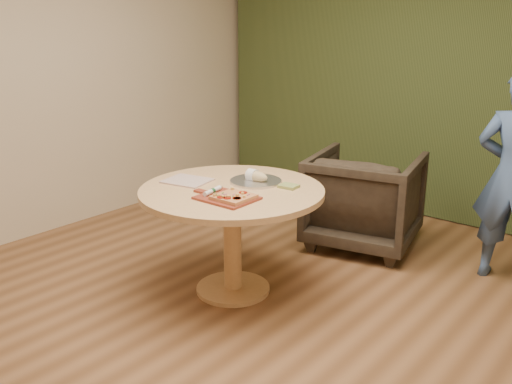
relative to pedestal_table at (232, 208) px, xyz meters
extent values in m
cube|color=brown|center=(0.44, -0.51, -0.62)|extent=(5.00, 6.00, 0.02)
cube|color=beige|center=(0.44, 2.50, 0.79)|extent=(5.00, 0.02, 2.80)
cube|color=#2C3A1A|center=(0.44, 2.39, 0.79)|extent=(4.80, 0.14, 2.78)
cylinder|color=tan|center=(0.00, 0.00, -0.59)|extent=(0.51, 0.51, 0.03)
cylinder|color=tan|center=(0.00, 0.00, -0.25)|extent=(0.12, 0.12, 0.68)
cylinder|color=tan|center=(0.00, 0.00, 0.12)|extent=(1.23, 1.23, 0.04)
cube|color=maroon|center=(0.13, -0.19, 0.15)|extent=(0.35, 0.28, 0.01)
cube|color=maroon|center=(-0.09, -0.20, 0.15)|extent=(0.10, 0.05, 0.01)
cube|color=#C07E4A|center=(0.19, -0.19, 0.17)|extent=(0.22, 0.22, 0.02)
cylinder|color=maroon|center=(0.20, -0.27, 0.18)|extent=(0.05, 0.05, 0.00)
cylinder|color=maroon|center=(0.16, -0.27, 0.18)|extent=(0.05, 0.05, 0.00)
cylinder|color=maroon|center=(0.24, -0.23, 0.18)|extent=(0.05, 0.05, 0.00)
cylinder|color=maroon|center=(0.25, -0.23, 0.18)|extent=(0.05, 0.05, 0.00)
cylinder|color=maroon|center=(0.20, -0.12, 0.18)|extent=(0.05, 0.05, 0.00)
cube|color=#DEAB53|center=(0.10, -0.27, 0.18)|extent=(0.02, 0.02, 0.01)
cube|color=#DEAB53|center=(0.17, -0.27, 0.18)|extent=(0.02, 0.02, 0.01)
cube|color=#DEAB53|center=(0.22, -0.19, 0.18)|extent=(0.02, 0.02, 0.01)
cube|color=#DEAB53|center=(0.27, -0.19, 0.18)|extent=(0.02, 0.02, 0.01)
cube|color=#DEAB53|center=(0.10, -0.11, 0.18)|extent=(0.03, 0.03, 0.01)
cube|color=#DEAB53|center=(0.11, -0.28, 0.18)|extent=(0.03, 0.03, 0.01)
cube|color=#DEAB53|center=(0.19, -0.25, 0.18)|extent=(0.03, 0.03, 0.01)
cube|color=#DEAB53|center=(0.22, -0.14, 0.18)|extent=(0.02, 0.02, 0.01)
cube|color=#196619|center=(0.21, -0.22, 0.18)|extent=(0.01, 0.01, 0.00)
cube|color=#196619|center=(0.11, -0.21, 0.18)|extent=(0.01, 0.01, 0.00)
cube|color=#196619|center=(0.14, -0.26, 0.18)|extent=(0.01, 0.01, 0.00)
cube|color=#196619|center=(0.12, -0.27, 0.18)|extent=(0.01, 0.01, 0.00)
cube|color=#196619|center=(0.17, -0.23, 0.18)|extent=(0.01, 0.01, 0.00)
cube|color=#196619|center=(0.22, -0.11, 0.18)|extent=(0.01, 0.01, 0.00)
cube|color=#196619|center=(0.25, -0.25, 0.18)|extent=(0.01, 0.01, 0.00)
cube|color=#196619|center=(0.12, -0.25, 0.18)|extent=(0.01, 0.01, 0.00)
cube|color=#884461|center=(0.18, -0.19, 0.18)|extent=(0.02, 0.03, 0.00)
cube|color=#884461|center=(0.14, -0.22, 0.18)|extent=(0.01, 0.03, 0.00)
cube|color=#884461|center=(0.26, -0.13, 0.18)|extent=(0.01, 0.03, 0.00)
cube|color=#884461|center=(0.13, -0.23, 0.18)|extent=(0.02, 0.03, 0.00)
cylinder|color=silver|center=(0.01, -0.19, 0.17)|extent=(0.06, 0.17, 0.03)
cylinder|color=#194C26|center=(0.01, -0.19, 0.17)|extent=(0.04, 0.03, 0.03)
cube|color=silver|center=(-0.01, -0.10, 0.17)|extent=(0.02, 0.04, 0.00)
cube|color=silver|center=(-0.35, -0.07, 0.15)|extent=(0.34, 0.30, 0.01)
cylinder|color=silver|center=(0.03, 0.21, 0.14)|extent=(0.35, 0.35, 0.01)
cylinder|color=silver|center=(0.03, 0.21, 0.15)|extent=(0.36, 0.36, 0.02)
ellipsoid|color=tan|center=(0.03, 0.21, 0.18)|extent=(0.19, 0.08, 0.07)
cylinder|color=silver|center=(0.00, 0.21, 0.18)|extent=(0.06, 0.09, 0.09)
cube|color=olive|center=(0.28, 0.25, 0.15)|extent=(0.13, 0.11, 0.02)
imported|color=black|center=(0.28, 1.33, -0.18)|extent=(1.00, 0.96, 0.87)
camera|label=1|loc=(2.42, -2.70, 1.24)|focal=40.00mm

